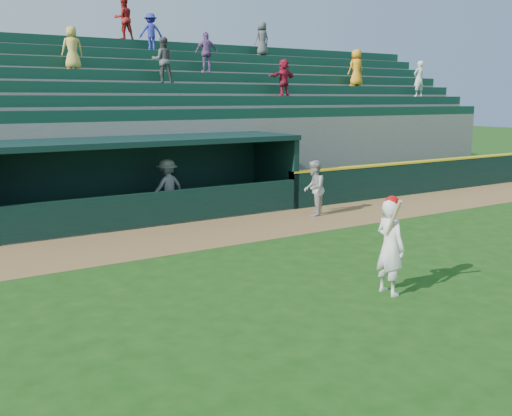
# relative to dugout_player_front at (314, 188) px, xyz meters

# --- Properties ---
(ground) EXTENTS (120.00, 120.00, 0.00)m
(ground) POSITION_rel_dugout_player_front_xyz_m (-4.46, -5.29, -0.87)
(ground) COLOR #194110
(ground) RESTS_ON ground
(warning_track) EXTENTS (40.00, 3.00, 0.01)m
(warning_track) POSITION_rel_dugout_player_front_xyz_m (-4.46, -0.39, -0.87)
(warning_track) COLOR brown
(warning_track) RESTS_ON ground
(field_wall_right) EXTENTS (15.50, 0.30, 1.20)m
(field_wall_right) POSITION_rel_dugout_player_front_xyz_m (7.79, 1.26, -0.27)
(field_wall_right) COLOR black
(field_wall_right) RESTS_ON ground
(wall_stripe_right) EXTENTS (15.50, 0.32, 0.06)m
(wall_stripe_right) POSITION_rel_dugout_player_front_xyz_m (7.79, 1.26, 0.36)
(wall_stripe_right) COLOR yellow
(wall_stripe_right) RESTS_ON field_wall_right
(dugout_player_front) EXTENTS (1.07, 1.06, 1.74)m
(dugout_player_front) POSITION_rel_dugout_player_front_xyz_m (0.00, 0.00, 0.00)
(dugout_player_front) COLOR #AAAAA4
(dugout_player_front) RESTS_ON ground
(dugout_player_inside) EXTENTS (1.25, 0.88, 1.77)m
(dugout_player_inside) POSITION_rel_dugout_player_front_xyz_m (-3.82, 2.56, 0.02)
(dugout_player_inside) COLOR #ABABA5
(dugout_player_inside) RESTS_ON ground
(dugout) EXTENTS (9.40, 2.80, 2.46)m
(dugout) POSITION_rel_dugout_player_front_xyz_m (-4.46, 2.72, 0.49)
(dugout) COLOR slate
(dugout) RESTS_ON ground
(stands) EXTENTS (34.50, 6.25, 7.60)m
(stands) POSITION_rel_dugout_player_front_xyz_m (-4.47, 7.29, 1.53)
(stands) COLOR slate
(stands) RESTS_ON ground
(batter_at_plate) EXTENTS (0.52, 0.81, 1.89)m
(batter_at_plate) POSITION_rel_dugout_player_front_xyz_m (-3.31, -6.54, 0.07)
(batter_at_plate) COLOR white
(batter_at_plate) RESTS_ON ground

